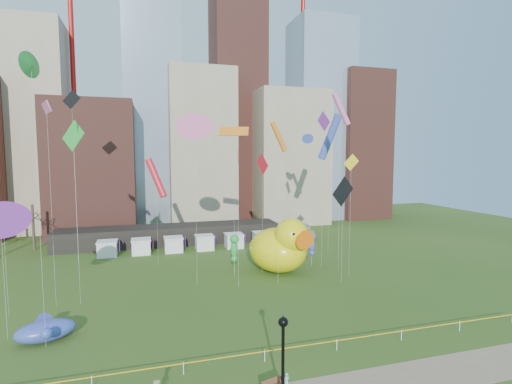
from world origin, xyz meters
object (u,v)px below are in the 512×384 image
object	(u,v)px
seahorse_green	(234,246)
seahorse_purple	(312,242)
whale_inflatable	(45,329)
lamppost	(283,351)
small_duck	(287,259)
big_duck	(281,247)
box_truck	(299,230)
toddler	(287,379)

from	to	relation	value
seahorse_green	seahorse_purple	size ratio (longest dim) A/B	1.09
whale_inflatable	lamppost	size ratio (longest dim) A/B	1.02
small_duck	seahorse_purple	bearing A→B (deg)	5.45
big_duck	box_truck	xyz separation A→B (m)	(11.13, 20.28, -2.05)
toddler	lamppost	bearing A→B (deg)	-136.13
seahorse_green	lamppost	world-z (taller)	lamppost
lamppost	box_truck	world-z (taller)	lamppost
box_truck	small_duck	bearing A→B (deg)	-127.47
seahorse_purple	box_truck	distance (m)	19.25
big_duck	small_duck	distance (m)	2.29
whale_inflatable	toddler	world-z (taller)	whale_inflatable
box_truck	toddler	world-z (taller)	box_truck
whale_inflatable	box_truck	xyz separation A→B (m)	(36.47, 32.57, 0.45)
seahorse_purple	whale_inflatable	bearing A→B (deg)	-142.65
whale_inflatable	small_duck	bearing A→B (deg)	11.08
seahorse_green	lamppost	xyz separation A→B (m)	(-3.40, -27.59, -0.05)
big_duck	lamppost	xyz separation A→B (m)	(-9.27, -25.90, 0.12)
seahorse_green	toddler	xyz separation A→B (m)	(-2.35, -25.53, -3.19)
seahorse_purple	lamppost	world-z (taller)	lamppost
whale_inflatable	seahorse_green	bearing A→B (deg)	20.79
big_duck	seahorse_green	xyz separation A→B (m)	(-5.87, 1.69, 0.17)
seahorse_green	lamppost	size ratio (longest dim) A/B	0.88
lamppost	box_truck	bearing A→B (deg)	66.17
seahorse_green	whale_inflatable	xyz separation A→B (m)	(-19.46, -13.97, -2.67)
small_duck	toddler	distance (m)	26.18
seahorse_green	seahorse_purple	world-z (taller)	seahorse_green
lamppost	whale_inflatable	bearing A→B (deg)	139.72
big_duck	box_truck	size ratio (longest dim) A/B	1.61
small_duck	seahorse_green	bearing A→B (deg)	158.40
lamppost	seahorse_green	bearing A→B (deg)	82.98
lamppost	seahorse_purple	bearing A→B (deg)	62.23
small_duck	box_truck	world-z (taller)	small_duck
seahorse_purple	seahorse_green	bearing A→B (deg)	-165.95
small_duck	seahorse_purple	world-z (taller)	seahorse_purple
seahorse_green	seahorse_purple	xyz separation A→B (m)	(11.30, 0.32, -0.27)
toddler	seahorse_green	bearing A→B (deg)	65.77
big_duck	seahorse_purple	xyz separation A→B (m)	(5.42, 2.00, -0.11)
lamppost	box_truck	xyz separation A→B (m)	(20.40, 46.18, -2.17)
small_duck	lamppost	bearing A→B (deg)	-124.08
big_duck	seahorse_green	size ratio (longest dim) A/B	2.09
seahorse_green	whale_inflatable	size ratio (longest dim) A/B	0.86
small_duck	seahorse_purple	size ratio (longest dim) A/B	0.99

